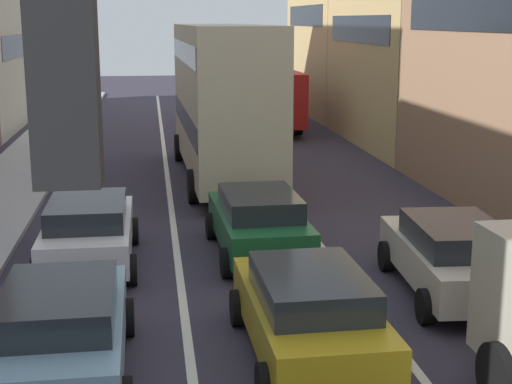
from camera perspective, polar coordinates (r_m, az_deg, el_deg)
sidewalk_left at (r=24.82m, az=-18.15°, el=0.13°), size 2.60×64.00×0.14m
lane_stripe_left at (r=24.43m, az=-6.54°, el=0.34°), size 0.16×60.00×0.01m
lane_stripe_right at (r=24.73m, az=1.36°, el=0.57°), size 0.16×60.00×0.01m
building_row_right at (r=28.22m, az=17.88°, el=11.78°), size 7.20×43.90×10.66m
sedan_centre_lane_second at (r=12.04m, az=3.96°, el=-8.86°), size 2.13×4.33×1.49m
wagon_left_lane_second at (r=11.71m, az=-14.33°, el=-9.89°), size 2.10×4.32×1.49m
hatchback_centre_lane_third at (r=17.17m, az=0.20°, el=-2.19°), size 2.17×4.35×1.49m
sedan_left_lane_third at (r=16.85m, az=-12.39°, el=-2.78°), size 2.07×4.30×1.49m
sedan_right_lane_behind_truck at (r=15.22m, az=14.46°, el=-4.58°), size 2.29×4.41×1.49m
bus_mid_queue_primary at (r=25.08m, az=-2.51°, el=7.27°), size 2.97×10.55×5.06m
bus_far_queue_secondary at (r=38.33m, az=0.37°, el=7.58°), size 2.93×10.54×2.90m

